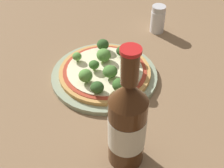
{
  "coord_description": "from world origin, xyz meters",
  "views": [
    {
      "loc": [
        0.46,
        -0.34,
        0.49
      ],
      "look_at": [
        0.07,
        -0.06,
        0.06
      ],
      "focal_mm": 50.0,
      "sensor_mm": 36.0,
      "label": 1
    }
  ],
  "objects": [
    {
      "name": "ground_plane",
      "position": [
        0.0,
        0.0,
        0.0
      ],
      "size": [
        3.0,
        3.0,
        0.0
      ],
      "primitive_type": "plane",
      "color": "#846647"
    },
    {
      "name": "plate",
      "position": [
        -0.01,
        -0.03,
        0.01
      ],
      "size": [
        0.25,
        0.25,
        0.01
      ],
      "color": "#93A384",
      "rests_on": "ground_plane"
    },
    {
      "name": "pizza",
      "position": [
        -0.01,
        -0.03,
        0.02
      ],
      "size": [
        0.22,
        0.22,
        0.01
      ],
      "color": "tan",
      "rests_on": "plate"
    },
    {
      "name": "broccoli_floret_0",
      "position": [
        -0.08,
        -0.06,
        0.04
      ],
      "size": [
        0.02,
        0.02,
        0.02
      ],
      "color": "#89A866",
      "rests_on": "pizza"
    },
    {
      "name": "broccoli_floret_1",
      "position": [
        0.07,
        -0.04,
        0.04
      ],
      "size": [
        0.03,
        0.03,
        0.03
      ],
      "color": "#89A866",
      "rests_on": "pizza"
    },
    {
      "name": "broccoli_floret_2",
      "position": [
        0.06,
        0.0,
        0.04
      ],
      "size": [
        0.03,
        0.03,
        0.03
      ],
      "color": "#89A866",
      "rests_on": "pizza"
    },
    {
      "name": "broccoli_floret_3",
      "position": [
        -0.02,
        -0.05,
        0.04
      ],
      "size": [
        0.02,
        0.02,
        0.03
      ],
      "color": "#89A866",
      "rests_on": "pizza"
    },
    {
      "name": "broccoli_floret_4",
      "position": [
        -0.08,
        0.01,
        0.04
      ],
      "size": [
        0.03,
        0.03,
        0.03
      ],
      "color": "#89A866",
      "rests_on": "pizza"
    },
    {
      "name": "broccoli_floret_5",
      "position": [
        -0.04,
        -0.01,
        0.04
      ],
      "size": [
        0.03,
        0.03,
        0.03
      ],
      "color": "#89A866",
      "rests_on": "pizza"
    },
    {
      "name": "broccoli_floret_6",
      "position": [
        0.03,
        0.02,
        0.05
      ],
      "size": [
        0.03,
        0.03,
        0.03
      ],
      "color": "#89A866",
      "rests_on": "pizza"
    },
    {
      "name": "broccoli_floret_7",
      "position": [
        0.04,
        -0.08,
        0.04
      ],
      "size": [
        0.03,
        0.03,
        0.03
      ],
      "color": "#89A866",
      "rests_on": "pizza"
    },
    {
      "name": "broccoli_floret_8",
      "position": [
        0.0,
        -0.09,
        0.04
      ],
      "size": [
        0.03,
        0.03,
        0.03
      ],
      "color": "#89A866",
      "rests_on": "pizza"
    },
    {
      "name": "broccoli_floret_9",
      "position": [
        0.02,
        -0.03,
        0.04
      ],
      "size": [
        0.03,
        0.03,
        0.03
      ],
      "color": "#89A866",
      "rests_on": "pizza"
    },
    {
      "name": "broccoli_floret_10",
      "position": [
        -0.03,
        0.04,
        0.04
      ],
      "size": [
        0.03,
        0.03,
        0.03
      ],
      "color": "#89A866",
      "rests_on": "pizza"
    },
    {
      "name": "broccoli_floret_11",
      "position": [
        -0.0,
        0.05,
        0.04
      ],
      "size": [
        0.03,
        0.03,
        0.03
      ],
      "color": "#89A866",
      "rests_on": "pizza"
    },
    {
      "name": "beer_bottle",
      "position": [
        0.2,
        -0.12,
        0.09
      ],
      "size": [
        0.07,
        0.07,
        0.25
      ],
      "color": "#472814",
      "rests_on": "ground_plane"
    },
    {
      "name": "pepper_shaker",
      "position": [
        -0.1,
        0.21,
        0.04
      ],
      "size": [
        0.04,
        0.04,
        0.08
      ],
      "color": "silver",
      "rests_on": "ground_plane"
    }
  ]
}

